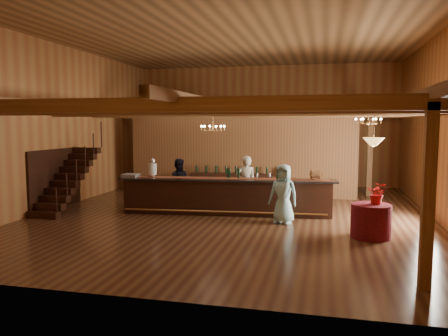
% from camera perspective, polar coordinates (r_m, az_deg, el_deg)
% --- Properties ---
extents(floor, '(14.00, 14.00, 0.00)m').
position_cam_1_polar(floor, '(13.96, 1.31, -5.92)').
color(floor, brown).
rests_on(floor, ground).
extents(ceiling, '(14.00, 14.00, 0.00)m').
position_cam_1_polar(ceiling, '(13.92, 1.36, 16.83)').
color(ceiling, '#9C7040').
rests_on(ceiling, wall_back).
extents(wall_back, '(12.00, 0.10, 5.50)m').
position_cam_1_polar(wall_back, '(20.57, 5.31, 5.55)').
color(wall_back, '#A06D36').
rests_on(wall_back, floor).
extents(wall_front, '(12.00, 0.10, 5.50)m').
position_cam_1_polar(wall_front, '(6.96, -10.47, 4.97)').
color(wall_front, '#A06D36').
rests_on(wall_front, floor).
extents(wall_left, '(0.10, 14.00, 5.50)m').
position_cam_1_polar(wall_left, '(16.00, -20.30, 5.14)').
color(wall_left, '#A06D36').
rests_on(wall_left, floor).
extents(wall_right, '(0.10, 14.00, 5.50)m').
position_cam_1_polar(wall_right, '(13.77, 26.69, 4.83)').
color(wall_right, '#A06D36').
rests_on(wall_right, floor).
extents(beam_grid, '(11.90, 13.90, 0.39)m').
position_cam_1_polar(beam_grid, '(14.17, 1.76, 7.44)').
color(beam_grid, olive).
rests_on(beam_grid, wall_left).
extents(support_posts, '(9.20, 10.20, 3.20)m').
position_cam_1_polar(support_posts, '(13.24, 0.88, 0.44)').
color(support_posts, olive).
rests_on(support_posts, floor).
extents(partition_wall, '(9.00, 0.18, 3.10)m').
position_cam_1_polar(partition_wall, '(17.25, 2.05, 1.53)').
color(partition_wall, brown).
rests_on(partition_wall, floor).
extents(window_right_back, '(0.12, 1.05, 1.75)m').
position_cam_1_polar(window_right_back, '(14.79, 25.38, 0.25)').
color(window_right_back, white).
rests_on(window_right_back, wall_right).
extents(staircase, '(1.00, 2.80, 2.00)m').
position_cam_1_polar(staircase, '(15.19, -19.86, -1.49)').
color(staircase, black).
rests_on(staircase, floor).
extents(backroom_boxes, '(4.10, 0.60, 1.10)m').
position_cam_1_polar(backroom_boxes, '(19.27, 3.78, -1.08)').
color(backroom_boxes, black).
rests_on(backroom_boxes, floor).
extents(tasting_bar, '(6.84, 1.47, 1.14)m').
position_cam_1_polar(tasting_bar, '(13.72, 0.31, -3.69)').
color(tasting_bar, black).
rests_on(tasting_bar, floor).
extents(beverage_dispenser, '(0.26, 0.26, 0.60)m').
position_cam_1_polar(beverage_dispenser, '(14.17, -9.31, -0.01)').
color(beverage_dispenser, silver).
rests_on(beverage_dispenser, tasting_bar).
extents(glass_rack_tray, '(0.50, 0.50, 0.10)m').
position_cam_1_polar(glass_rack_tray, '(14.31, -12.03, -0.96)').
color(glass_rack_tray, gray).
rests_on(glass_rack_tray, tasting_bar).
extents(raffle_drum, '(0.34, 0.24, 0.30)m').
position_cam_1_polar(raffle_drum, '(13.49, 11.90, -0.83)').
color(raffle_drum, '#995931').
rests_on(raffle_drum, tasting_bar).
extents(bar_bottle_0, '(0.07, 0.07, 0.30)m').
position_cam_1_polar(bar_bottle_0, '(13.75, 0.52, -0.69)').
color(bar_bottle_0, black).
rests_on(bar_bottle_0, tasting_bar).
extents(bar_bottle_1, '(0.07, 0.07, 0.30)m').
position_cam_1_polar(bar_bottle_1, '(13.74, 0.73, -0.70)').
color(bar_bottle_1, black).
rests_on(bar_bottle_1, tasting_bar).
extents(bar_bottle_2, '(0.07, 0.07, 0.30)m').
position_cam_1_polar(bar_bottle_2, '(13.71, 1.92, -0.71)').
color(bar_bottle_2, black).
rests_on(bar_bottle_2, tasting_bar).
extents(backbar_shelf, '(3.26, 1.03, 0.90)m').
position_cam_1_polar(backbar_shelf, '(17.13, 0.93, -2.19)').
color(backbar_shelf, black).
rests_on(backbar_shelf, floor).
extents(round_table, '(0.98, 0.98, 0.85)m').
position_cam_1_polar(round_table, '(11.55, 18.63, -6.57)').
color(round_table, maroon).
rests_on(round_table, floor).
extents(chandelier_left, '(0.80, 0.80, 0.66)m').
position_cam_1_polar(chandelier_left, '(14.20, -1.48, 5.25)').
color(chandelier_left, tan).
rests_on(chandelier_left, beam_grid).
extents(chandelier_right, '(0.80, 0.80, 0.42)m').
position_cam_1_polar(chandelier_right, '(14.71, 18.32, 5.87)').
color(chandelier_right, tan).
rests_on(chandelier_right, beam_grid).
extents(pendant_lamp, '(0.52, 0.52, 0.90)m').
position_cam_1_polar(pendant_lamp, '(11.30, 18.96, 3.28)').
color(pendant_lamp, tan).
rests_on(pendant_lamp, beam_grid).
extents(bartender, '(0.76, 0.61, 1.80)m').
position_cam_1_polar(bartender, '(14.25, 2.88, -2.01)').
color(bartender, beige).
rests_on(bartender, floor).
extents(staff_second, '(0.90, 0.76, 1.65)m').
position_cam_1_polar(staff_second, '(15.01, -6.00, -1.92)').
color(staff_second, black).
rests_on(staff_second, floor).
extents(guest, '(0.94, 0.74, 1.70)m').
position_cam_1_polar(guest, '(12.55, 7.75, -3.36)').
color(guest, '#96D5DB').
rests_on(guest, floor).
extents(floor_plant, '(0.75, 0.64, 1.22)m').
position_cam_1_polar(floor_plant, '(17.04, 7.39, -1.76)').
color(floor_plant, '#39773C').
rests_on(floor_plant, floor).
extents(table_flowers, '(0.59, 0.54, 0.55)m').
position_cam_1_polar(table_flowers, '(11.47, 19.41, -3.13)').
color(table_flowers, red).
rests_on(table_flowers, round_table).
extents(table_vase, '(0.17, 0.17, 0.30)m').
position_cam_1_polar(table_vase, '(11.57, 19.22, -3.69)').
color(table_vase, tan).
rests_on(table_vase, round_table).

